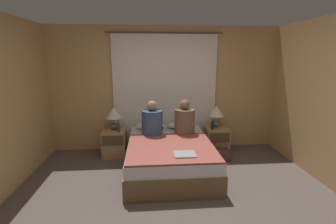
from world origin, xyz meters
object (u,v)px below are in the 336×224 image
(pillow_left, at_px, (150,126))
(beer_bottle_on_left_stand, at_px, (118,127))
(nightstand_left, at_px, (115,143))
(person_right_in_bed, at_px, (185,120))
(bed, at_px, (169,156))
(laptop_on_bed, at_px, (185,154))
(lamp_right, at_px, (216,113))
(pillow_right, at_px, (181,125))
(person_left_in_bed, at_px, (152,121))
(nightstand_right, at_px, (216,140))
(handbag_on_floor, at_px, (220,154))
(lamp_left, at_px, (114,115))
(beer_bottle_on_right_stand, at_px, (212,126))

(pillow_left, relative_size, beer_bottle_on_left_stand, 2.67)
(nightstand_left, xyz_separation_m, person_right_in_bed, (1.33, -0.31, 0.50))
(bed, height_order, laptop_on_bed, laptop_on_bed)
(bed, xyz_separation_m, pillow_left, (-0.31, 0.78, 0.31))
(lamp_right, distance_m, beer_bottle_on_left_stand, 1.95)
(beer_bottle_on_left_stand, bearing_deg, lamp_right, 5.24)
(pillow_right, xyz_separation_m, laptop_on_bed, (-0.14, -1.42, -0.02))
(person_left_in_bed, bearing_deg, lamp_right, 16.27)
(nightstand_right, height_order, handbag_on_floor, nightstand_right)
(pillow_right, distance_m, beer_bottle_on_left_stand, 1.24)
(nightstand_right, relative_size, pillow_right, 0.87)
(bed, bearing_deg, person_right_in_bed, 51.94)
(bed, distance_m, laptop_on_bed, 0.72)
(nightstand_left, bearing_deg, bed, -34.85)
(beer_bottle_on_left_stand, distance_m, laptop_on_bed, 1.65)
(beer_bottle_on_left_stand, bearing_deg, nightstand_left, 132.83)
(nightstand_right, height_order, lamp_right, lamp_right)
(lamp_left, relative_size, laptop_on_bed, 1.41)
(beer_bottle_on_left_stand, bearing_deg, person_right_in_bed, -9.24)
(nightstand_right, bearing_deg, lamp_right, 90.00)
(person_right_in_bed, bearing_deg, nightstand_left, 167.02)
(nightstand_right, xyz_separation_m, lamp_left, (-2.03, 0.07, 0.55))
(bed, distance_m, pillow_right, 0.89)
(nightstand_right, relative_size, person_right_in_bed, 0.79)
(lamp_right, height_order, handbag_on_floor, lamp_right)
(lamp_right, bearing_deg, nightstand_right, -90.00)
(nightstand_left, relative_size, beer_bottle_on_right_stand, 2.56)
(nightstand_right, distance_m, handbag_on_floor, 0.42)
(nightstand_left, xyz_separation_m, nightstand_right, (2.03, 0.00, 0.00))
(lamp_left, height_order, person_left_in_bed, person_left_in_bed)
(pillow_right, relative_size, beer_bottle_on_left_stand, 2.67)
(lamp_left, height_order, pillow_left, lamp_left)
(pillow_right, xyz_separation_m, person_right_in_bed, (0.00, -0.37, 0.20))
(lamp_left, bearing_deg, nightstand_left, -90.00)
(bed, xyz_separation_m, pillow_right, (0.31, 0.78, 0.31))
(lamp_left, xyz_separation_m, person_right_in_bed, (1.33, -0.38, -0.04))
(nightstand_left, bearing_deg, lamp_left, 90.00)
(pillow_left, relative_size, laptop_on_bed, 1.91)
(nightstand_left, distance_m, person_right_in_bed, 1.45)
(pillow_right, xyz_separation_m, person_left_in_bed, (-0.59, -0.37, 0.19))
(nightstand_right, relative_size, lamp_left, 1.18)
(handbag_on_floor, bearing_deg, person_left_in_bed, 175.85)
(nightstand_left, distance_m, pillow_left, 0.77)
(lamp_left, distance_m, person_left_in_bed, 0.83)
(nightstand_left, xyz_separation_m, beer_bottle_on_left_stand, (0.10, -0.11, 0.34))
(person_left_in_bed, distance_m, laptop_on_bed, 1.15)
(lamp_left, distance_m, beer_bottle_on_right_stand, 1.93)
(person_right_in_bed, bearing_deg, beer_bottle_on_right_stand, 19.04)
(laptop_on_bed, bearing_deg, lamp_right, 59.10)
(lamp_left, distance_m, person_right_in_bed, 1.38)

